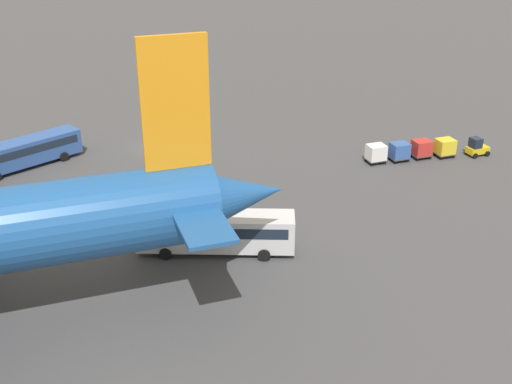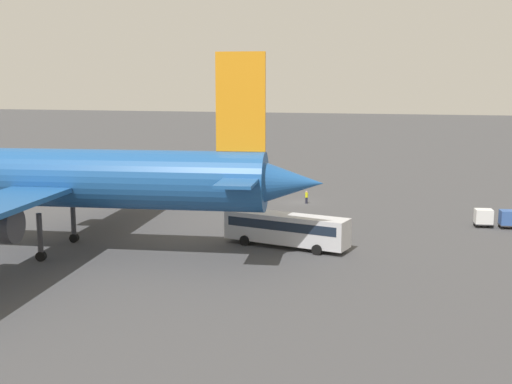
{
  "view_description": "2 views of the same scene",
  "coord_description": "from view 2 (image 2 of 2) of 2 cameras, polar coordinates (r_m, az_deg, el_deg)",
  "views": [
    {
      "loc": [
        -0.3,
        70.14,
        27.07
      ],
      "look_at": [
        -8.59,
        20.28,
        2.95
      ],
      "focal_mm": 45.0,
      "sensor_mm": 36.0,
      "label": 1
    },
    {
      "loc": [
        -20.62,
        84.99,
        15.78
      ],
      "look_at": [
        -0.64,
        22.43,
        4.99
      ],
      "focal_mm": 45.0,
      "sensor_mm": 36.0,
      "label": 2
    }
  ],
  "objects": [
    {
      "name": "shuttle_bus_near",
      "position": [
        88.98,
        -5.16,
        0.27
      ],
      "size": [
        11.57,
        9.16,
        3.03
      ],
      "rotation": [
        0.0,
        0.0,
        0.61
      ],
      "color": "#2D5199",
      "rests_on": "ground"
    },
    {
      "name": "airplane",
      "position": [
        64.88,
        -18.75,
        1.14
      ],
      "size": [
        54.85,
        47.31,
        18.88
      ],
      "rotation": [
        0.0,
        0.0,
        0.17
      ],
      "color": "#1E5193",
      "rests_on": "ground"
    },
    {
      "name": "cargo_cart_blue",
      "position": [
        77.63,
        21.55,
        -2.16
      ],
      "size": [
        2.25,
        2.0,
        2.06
      ],
      "rotation": [
        0.0,
        0.0,
        0.17
      ],
      "color": "#38383D",
      "rests_on": "ground"
    },
    {
      "name": "cargo_cart_white",
      "position": [
        77.35,
        19.57,
        -2.09
      ],
      "size": [
        2.25,
        2.0,
        2.06
      ],
      "rotation": [
        0.0,
        0.0,
        0.17
      ],
      "color": "#38383D",
      "rests_on": "ground"
    },
    {
      "name": "shuttle_bus_far",
      "position": [
        63.85,
        2.68,
        -3.17
      ],
      "size": [
        13.04,
        5.05,
        3.29
      ],
      "rotation": [
        0.0,
        0.0,
        -0.19
      ],
      "color": "silver",
      "rests_on": "ground"
    },
    {
      "name": "worker_person",
      "position": [
        87.91,
        4.51,
        -0.47
      ],
      "size": [
        0.38,
        0.38,
        1.74
      ],
      "color": "#1E1E2D",
      "rests_on": "ground"
    },
    {
      "name": "ground_plane",
      "position": [
        88.87,
        4.01,
        -0.92
      ],
      "size": [
        600.0,
        600.0,
        0.0
      ],
      "primitive_type": "plane",
      "color": "#424244"
    }
  ]
}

